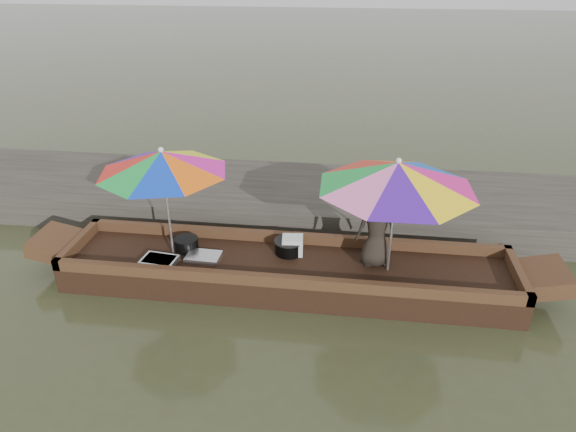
# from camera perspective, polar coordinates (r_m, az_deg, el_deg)

# --- Properties ---
(water) EXTENTS (80.00, 80.00, 0.00)m
(water) POSITION_cam_1_polar(r_m,az_deg,el_deg) (7.09, -0.11, -7.58)
(water) COLOR #393F27
(water) RESTS_ON ground
(dock) EXTENTS (22.00, 2.20, 0.50)m
(dock) POSITION_cam_1_polar(r_m,az_deg,el_deg) (8.86, 1.77, 1.84)
(dock) COLOR #2D2B26
(dock) RESTS_ON ground
(boat_hull) EXTENTS (6.01, 1.20, 0.35)m
(boat_hull) POSITION_cam_1_polar(r_m,az_deg,el_deg) (6.99, -0.11, -6.40)
(boat_hull) COLOR black
(boat_hull) RESTS_ON water
(cooking_pot) EXTENTS (0.33, 0.33, 0.17)m
(cooking_pot) POSITION_cam_1_polar(r_m,az_deg,el_deg) (7.29, -11.23, -3.05)
(cooking_pot) COLOR black
(cooking_pot) RESTS_ON boat_hull
(tray_crayfish) EXTENTS (0.49, 0.37, 0.09)m
(tray_crayfish) POSITION_cam_1_polar(r_m,az_deg,el_deg) (7.04, -14.10, -4.93)
(tray_crayfish) COLOR silver
(tray_crayfish) RESTS_ON boat_hull
(tray_scallop) EXTENTS (0.47, 0.33, 0.06)m
(tray_scallop) POSITION_cam_1_polar(r_m,az_deg,el_deg) (7.06, -9.37, -4.49)
(tray_scallop) COLOR silver
(tray_scallop) RESTS_ON boat_hull
(charcoal_grill) EXTENTS (0.38, 0.38, 0.18)m
(charcoal_grill) POSITION_cam_1_polar(r_m,az_deg,el_deg) (7.07, 0.07, -3.47)
(charcoal_grill) COLOR black
(charcoal_grill) RESTS_ON boat_hull
(supply_bag) EXTENTS (0.30, 0.24, 0.26)m
(supply_bag) POSITION_cam_1_polar(r_m,az_deg,el_deg) (7.03, 0.52, -3.27)
(supply_bag) COLOR silver
(supply_bag) RESTS_ON boat_hull
(vendor) EXTENTS (0.61, 0.49, 1.08)m
(vendor) POSITION_cam_1_polar(r_m,az_deg,el_deg) (6.70, 9.81, -1.30)
(vendor) COLOR black
(vendor) RESTS_ON boat_hull
(umbrella_bow) EXTENTS (1.91, 1.91, 1.55)m
(umbrella_bow) POSITION_cam_1_polar(r_m,az_deg,el_deg) (6.88, -13.26, 1.33)
(umbrella_bow) COLOR #E5149D
(umbrella_bow) RESTS_ON boat_hull
(umbrella_stern) EXTENTS (2.54, 2.54, 1.55)m
(umbrella_stern) POSITION_cam_1_polar(r_m,az_deg,el_deg) (6.49, 11.58, -0.12)
(umbrella_stern) COLOR #E51482
(umbrella_stern) RESTS_ON boat_hull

